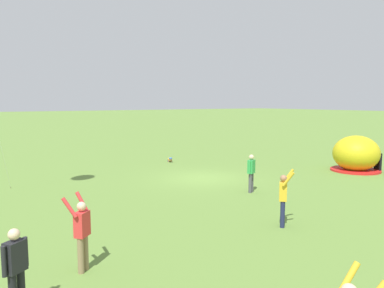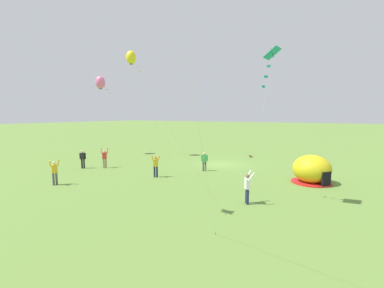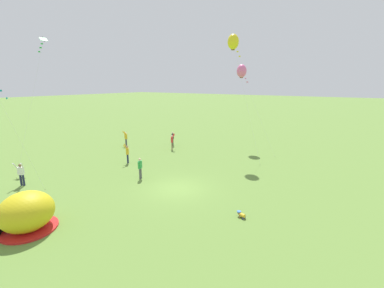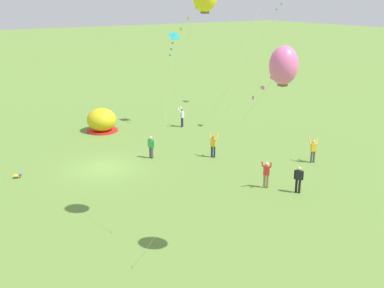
% 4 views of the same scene
% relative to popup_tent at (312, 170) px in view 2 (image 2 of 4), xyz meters
% --- Properties ---
extents(ground_plane, '(300.00, 300.00, 0.00)m').
position_rel_popup_tent_xyz_m(ground_plane, '(8.73, -3.36, -1.00)').
color(ground_plane, olive).
extents(popup_tent, '(2.81, 2.81, 2.10)m').
position_rel_popup_tent_xyz_m(popup_tent, '(0.00, 0.00, 0.00)').
color(popup_tent, gold).
rests_on(popup_tent, ground).
extents(toddler_crawling, '(0.37, 0.55, 0.32)m').
position_rel_popup_tent_xyz_m(toddler_crawling, '(7.42, -8.94, -0.82)').
color(toddler_crawling, gold).
rests_on(toddler_crawling, ground).
extents(person_flying_kite, '(0.67, 0.72, 1.89)m').
position_rel_popup_tent_xyz_m(person_flying_kite, '(2.69, 6.80, 0.00)').
color(person_flying_kite, '#1E2347').
rests_on(person_flying_kite, ground).
extents(person_far_back, '(0.63, 0.72, 1.89)m').
position_rel_popup_tent_xyz_m(person_far_back, '(15.92, 9.93, 0.00)').
color(person_far_back, '#4C4C51').
rests_on(person_far_back, ground).
extents(person_arms_raised, '(0.71, 0.69, 1.89)m').
position_rel_popup_tent_xyz_m(person_arms_raised, '(11.10, 4.44, 0.00)').
color(person_arms_raised, '#1E2347').
rests_on(person_arms_raised, ground).
extents(person_strolling, '(0.71, 0.69, 1.89)m').
position_rel_popup_tent_xyz_m(person_strolling, '(17.56, 3.98, 0.00)').
color(person_strolling, '#8C7251').
rests_on(person_strolling, ground).
extents(person_near_tent, '(0.51, 0.41, 1.72)m').
position_rel_popup_tent_xyz_m(person_near_tent, '(19.20, 5.15, -0.03)').
color(person_near_tent, black).
rests_on(person_near_tent, ground).
extents(person_with_toddler, '(0.54, 0.38, 1.72)m').
position_rel_popup_tent_xyz_m(person_with_toddler, '(8.75, 0.41, -0.03)').
color(person_with_toddler, '#4C4C51').
rests_on(person_with_toddler, ground).
extents(kite_teal, '(2.03, 2.57, 8.50)m').
position_rel_popup_tent_xyz_m(kite_teal, '(1.70, 6.57, 6.87)').
color(kite_teal, silver).
rests_on(kite_teal, ground).
extents(kite_yellow, '(2.76, 4.85, 12.40)m').
position_rel_popup_tent_xyz_m(kite_yellow, '(19.79, -2.32, 10.64)').
color(kite_yellow, silver).
rests_on(kite_yellow, ground).
extents(kite_pink, '(3.70, 6.08, 9.77)m').
position_rel_popup_tent_xyz_m(kite_pink, '(24.17, -1.51, 8.00)').
color(kite_pink, silver).
rests_on(kite_pink, ground).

